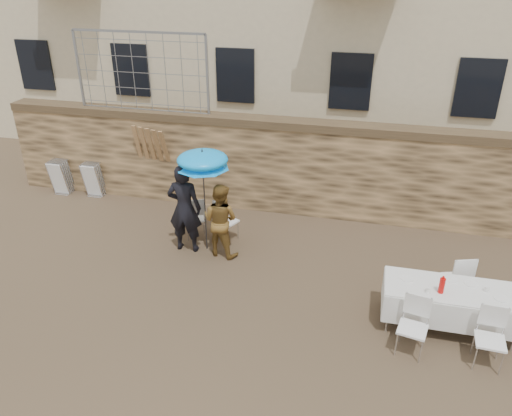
% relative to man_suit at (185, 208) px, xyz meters
% --- Properties ---
extents(ground, '(80.00, 80.00, 0.00)m').
position_rel_man_suit_xyz_m(ground, '(1.21, -2.71, -0.95)').
color(ground, brown).
rests_on(ground, ground).
extents(stone_wall, '(13.00, 0.50, 2.20)m').
position_rel_man_suit_xyz_m(stone_wall, '(1.21, 2.29, 0.15)').
color(stone_wall, olive).
rests_on(stone_wall, ground).
extents(chain_link_fence, '(3.20, 0.06, 1.80)m').
position_rel_man_suit_xyz_m(chain_link_fence, '(-1.79, 2.29, 2.15)').
color(chain_link_fence, gray).
rests_on(chain_link_fence, stone_wall).
extents(man_suit, '(0.71, 0.49, 1.90)m').
position_rel_man_suit_xyz_m(man_suit, '(0.00, 0.00, 0.00)').
color(man_suit, black).
rests_on(man_suit, ground).
extents(woman_dress, '(0.87, 0.74, 1.55)m').
position_rel_man_suit_xyz_m(woman_dress, '(0.75, 0.00, -0.17)').
color(woman_dress, '#A37432').
rests_on(woman_dress, ground).
extents(umbrella, '(1.04, 1.04, 2.05)m').
position_rel_man_suit_xyz_m(umbrella, '(0.40, 0.10, 0.99)').
color(umbrella, '#3F3F44').
rests_on(umbrella, ground).
extents(couple_chair_left, '(0.63, 0.63, 0.96)m').
position_rel_man_suit_xyz_m(couple_chair_left, '(0.00, 0.55, -0.47)').
color(couple_chair_left, white).
rests_on(couple_chair_left, ground).
extents(couple_chair_right, '(0.63, 0.63, 0.96)m').
position_rel_man_suit_xyz_m(couple_chair_right, '(0.70, 0.55, -0.47)').
color(couple_chair_right, white).
rests_on(couple_chair_right, ground).
extents(banquet_table, '(2.10, 0.85, 0.78)m').
position_rel_man_suit_xyz_m(banquet_table, '(5.03, -1.33, -0.22)').
color(banquet_table, white).
rests_on(banquet_table, ground).
extents(soda_bottle, '(0.09, 0.09, 0.26)m').
position_rel_man_suit_xyz_m(soda_bottle, '(4.83, -1.48, -0.04)').
color(soda_bottle, red).
rests_on(soda_bottle, banquet_table).
extents(table_chair_front_left, '(0.57, 0.57, 0.96)m').
position_rel_man_suit_xyz_m(table_chair_front_left, '(4.43, -2.08, -0.47)').
color(table_chair_front_left, white).
rests_on(table_chair_front_left, ground).
extents(table_chair_front_right, '(0.51, 0.51, 0.96)m').
position_rel_man_suit_xyz_m(table_chair_front_right, '(5.53, -2.08, -0.47)').
color(table_chair_front_right, white).
rests_on(table_chair_front_right, ground).
extents(table_chair_back, '(0.61, 0.61, 0.96)m').
position_rel_man_suit_xyz_m(table_chair_back, '(5.23, -0.53, -0.47)').
color(table_chair_back, white).
rests_on(table_chair_back, ground).
extents(chair_stack_left, '(0.46, 0.47, 0.92)m').
position_rel_man_suit_xyz_m(chair_stack_left, '(-4.11, 2.01, -0.49)').
color(chair_stack_left, white).
rests_on(chair_stack_left, ground).
extents(chair_stack_right, '(0.46, 0.40, 0.92)m').
position_rel_man_suit_xyz_m(chair_stack_right, '(-3.21, 2.01, -0.49)').
color(chair_stack_right, white).
rests_on(chair_stack_right, ground).
extents(wood_planks, '(0.70, 0.20, 2.00)m').
position_rel_man_suit_xyz_m(wood_planks, '(-1.61, 2.08, 0.05)').
color(wood_planks, '#A37749').
rests_on(wood_planks, ground).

